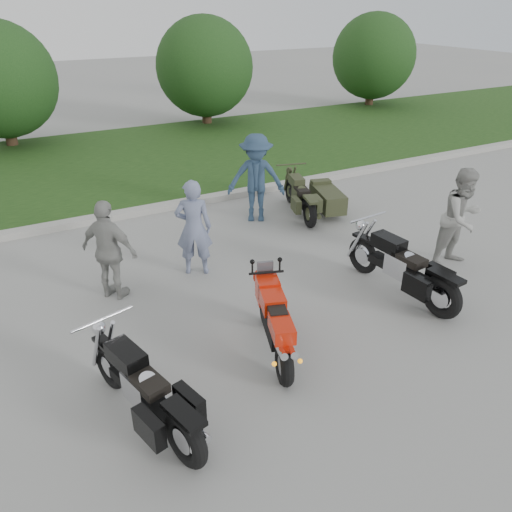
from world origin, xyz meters
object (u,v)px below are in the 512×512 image
sportbike_red (275,322)px  person_grey (462,218)px  cruiser_left (148,395)px  cruiser_sidecar (317,199)px  person_denim (256,178)px  cruiser_right (405,270)px  person_back (109,251)px  person_stripe (194,228)px

sportbike_red → person_grey: 4.43m
sportbike_red → person_grey: (4.34, 0.76, 0.40)m
cruiser_left → cruiser_sidecar: size_ratio=1.08×
sportbike_red → person_denim: bearing=83.4°
sportbike_red → cruiser_left: 2.02m
person_grey → cruiser_left: bearing=-173.4°
cruiser_left → person_grey: (6.30, 1.25, 0.48)m
person_denim → person_grey: bearing=-27.4°
cruiser_right → person_grey: 1.78m
sportbike_red → person_back: size_ratio=1.08×
cruiser_right → person_back: (-4.30, 2.24, 0.38)m
cruiser_left → sportbike_red: bearing=-1.2°
cruiser_left → cruiser_right: bearing=-5.1°
person_grey → person_back: size_ratio=1.08×
cruiser_right → person_grey: person_grey is taller
sportbike_red → person_stripe: (-0.10, 2.72, 0.36)m
cruiser_right → person_grey: bearing=8.7°
cruiser_right → cruiser_sidecar: size_ratio=1.16×
cruiser_sidecar → person_back: bearing=-149.2°
person_grey → person_denim: bearing=118.5°
sportbike_red → person_back: bearing=140.4°
sportbike_red → cruiser_sidecar: bearing=67.8°
sportbike_red → person_stripe: bearing=110.4°
cruiser_right → cruiser_sidecar: (0.71, 3.65, -0.09)m
person_stripe → person_denim: bearing=-117.9°
cruiser_right → sportbike_red: bearing=-178.5°
person_grey → person_denim: person_denim is taller
sportbike_red → cruiser_sidecar: sportbike_red is taller
cruiser_left → person_denim: person_denim is taller
cruiser_right → person_denim: bearing=94.0°
sportbike_red → cruiser_left: size_ratio=0.81×
cruiser_right → person_back: 4.87m
cruiser_sidecar → person_grey: person_grey is taller
person_stripe → person_back: (-1.52, -0.14, -0.03)m
person_grey → person_back: bearing=158.5°
person_stripe → person_denim: 2.67m
person_denim → cruiser_right: bearing=-50.9°
person_stripe → person_back: bearing=29.7°
person_denim → person_back: person_denim is taller
sportbike_red → person_grey: size_ratio=0.99×
cruiser_left → person_grey: size_ratio=1.22×
sportbike_red → cruiser_sidecar: size_ratio=0.88×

